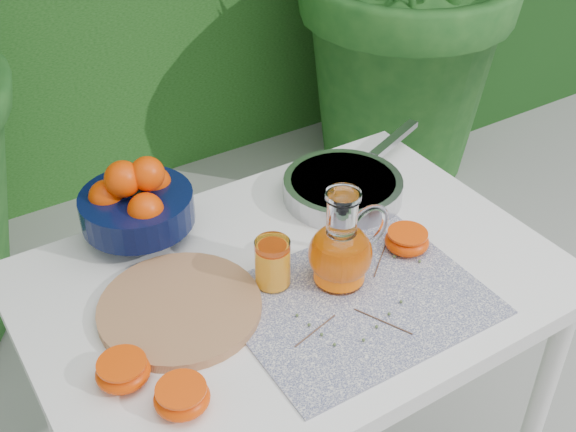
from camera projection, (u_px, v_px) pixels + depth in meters
white_table at (293, 307)px, 1.43m from camera, size 1.00×0.70×0.75m
placemat at (357, 301)px, 1.32m from camera, size 0.46×0.36×0.00m
cutting_board at (180, 308)px, 1.29m from camera, size 0.36×0.36×0.02m
fruit_bowl at (136, 201)px, 1.44m from camera, size 0.23×0.23×0.18m
juice_pitcher at (341, 251)px, 1.33m from camera, size 0.17×0.12×0.20m
juice_tumbler at (273, 264)px, 1.33m from camera, size 0.07×0.07×0.10m
saute_pan at (344, 187)px, 1.58m from camera, size 0.48×0.34×0.05m
orange_halves at (250, 329)px, 1.23m from camera, size 0.72×0.23×0.04m
thyme_sprigs at (362, 298)px, 1.32m from camera, size 0.33×0.26×0.01m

